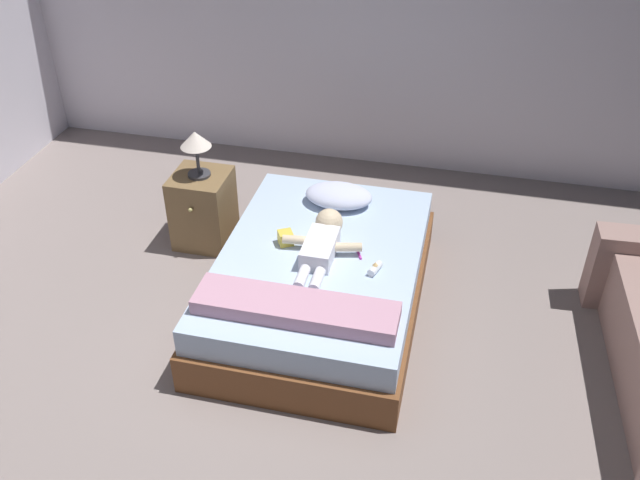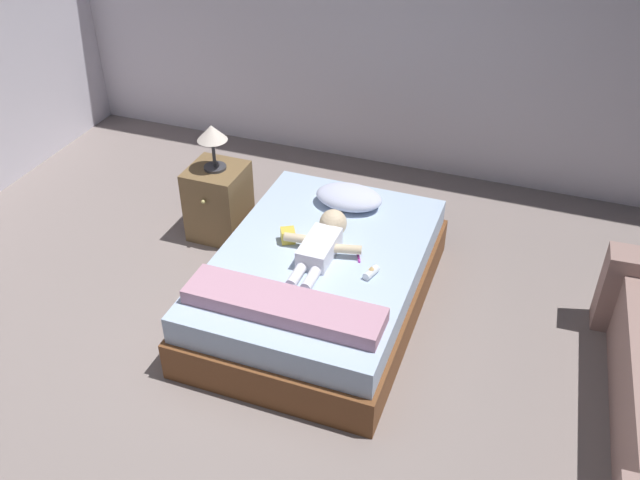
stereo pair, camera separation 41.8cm
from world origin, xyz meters
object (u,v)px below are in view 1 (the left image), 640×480
at_px(toothbrush, 358,251).
at_px(nightstand, 203,209).
at_px(baby, 322,241).
at_px(baby_bottle, 375,268).
at_px(toy_block, 286,238).
at_px(pillow, 339,196).
at_px(bed, 320,281).
at_px(lamp, 196,143).

relative_size(toothbrush, nightstand, 0.25).
relative_size(baby, baby_bottle, 5.59).
distance_m(nightstand, toy_block, 0.92).
relative_size(pillow, toy_block, 3.87).
height_order(bed, nightstand, nightstand).
xyz_separation_m(baby, baby_bottle, (0.35, -0.14, -0.04)).
bearing_deg(baby, baby_bottle, -21.39).
bearing_deg(lamp, toothbrush, -21.43).
bearing_deg(bed, baby, 77.47).
distance_m(bed, toy_block, 0.36).
relative_size(bed, toothbrush, 13.04).
xyz_separation_m(bed, toothbrush, (0.23, 0.06, 0.23)).
bearing_deg(toy_block, nightstand, 147.15).
distance_m(pillow, toy_block, 0.58).
distance_m(nightstand, baby_bottle, 1.51).
height_order(bed, pillow, pillow).
bearing_deg(bed, toy_block, 167.70).
distance_m(pillow, baby, 0.55).
xyz_separation_m(baby, toothbrush, (0.22, 0.03, -0.06)).
relative_size(bed, pillow, 3.96).
bearing_deg(bed, baby_bottle, -16.13).
bearing_deg(pillow, toothbrush, -65.87).
xyz_separation_m(bed, pillow, (-0.01, 0.58, 0.29)).
distance_m(baby, toothbrush, 0.23).
xyz_separation_m(bed, toy_block, (-0.23, 0.05, 0.26)).
xyz_separation_m(toothbrush, toy_block, (-0.46, -0.01, 0.04)).
distance_m(bed, baby, 0.29).
distance_m(lamp, toy_block, 0.96).
bearing_deg(toothbrush, pillow, 114.13).
height_order(bed, lamp, lamp).
xyz_separation_m(pillow, toothbrush, (0.23, -0.52, -0.06)).
relative_size(bed, baby, 2.61).
relative_size(pillow, lamp, 1.36).
xyz_separation_m(bed, baby, (0.01, 0.03, 0.29)).
bearing_deg(pillow, bed, -89.26).
xyz_separation_m(nightstand, baby_bottle, (1.35, -0.64, 0.19)).
bearing_deg(bed, pillow, 90.74).
bearing_deg(lamp, toy_block, -32.86).
relative_size(baby, nightstand, 1.26).
bearing_deg(baby, pillow, 91.57).
relative_size(lamp, baby_bottle, 2.71).
xyz_separation_m(lamp, baby_bottle, (1.35, -0.64, -0.34)).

